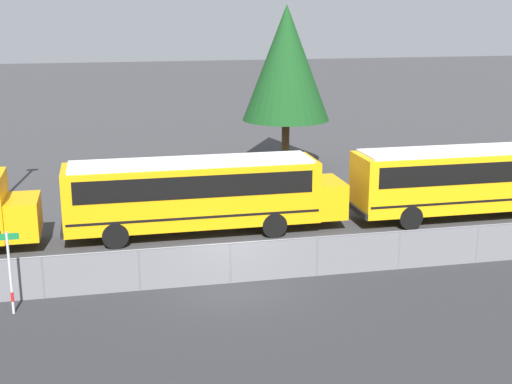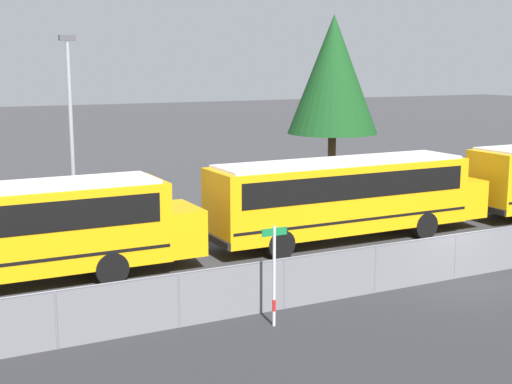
% 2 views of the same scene
% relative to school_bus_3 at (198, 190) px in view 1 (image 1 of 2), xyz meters
% --- Properties ---
extents(ground_plane, '(200.00, 200.00, 0.00)m').
position_rel_school_bus_3_xyz_m(ground_plane, '(0.28, -5.58, -1.84)').
color(ground_plane, '#38383A').
extents(road_strip, '(131.04, 12.00, 0.01)m').
position_rel_school_bus_3_xyz_m(road_strip, '(0.28, -11.58, -1.84)').
color(road_strip, '#2B2B2D').
rests_on(road_strip, ground_plane).
extents(fence, '(97.11, 0.07, 1.44)m').
position_rel_school_bus_3_xyz_m(fence, '(0.28, -5.58, -1.10)').
color(fence, '#9EA0A5').
rests_on(fence, ground_plane).
extents(school_bus_3, '(11.50, 2.47, 3.08)m').
position_rel_school_bus_3_xyz_m(school_bus_3, '(0.00, 0.00, 0.00)').
color(school_bus_3, orange).
rests_on(school_bus_3, ground_plane).
extents(school_bus_4, '(11.50, 2.47, 3.08)m').
position_rel_school_bus_3_xyz_m(school_bus_4, '(12.12, -0.20, 0.00)').
color(school_bus_4, '#EDA80F').
rests_on(school_bus_4, ground_plane).
extents(street_sign, '(0.70, 0.09, 2.61)m').
position_rel_school_bus_3_xyz_m(street_sign, '(-6.63, -6.57, -0.45)').
color(street_sign, '#B7B7BC').
rests_on(street_sign, ground_plane).
extents(tree_0, '(4.90, 4.90, 9.19)m').
position_rel_school_bus_3_xyz_m(tree_0, '(6.56, 11.04, 4.15)').
color(tree_0, '#51381E').
rests_on(tree_0, ground_plane).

